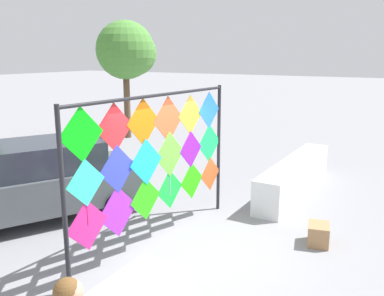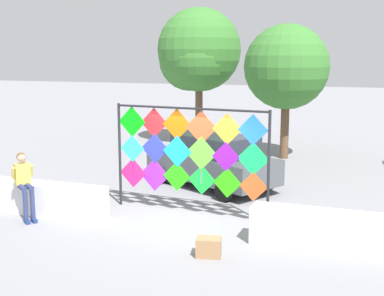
{
  "view_description": "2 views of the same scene",
  "coord_description": "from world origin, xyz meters",
  "px_view_note": "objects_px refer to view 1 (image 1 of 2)",
  "views": [
    {
      "loc": [
        -5.92,
        -3.34,
        3.38
      ],
      "look_at": [
        0.31,
        0.27,
        1.75
      ],
      "focal_mm": 38.79,
      "sensor_mm": 36.0,
      "label": 1
    },
    {
      "loc": [
        4.42,
        -11.28,
        3.96
      ],
      "look_at": [
        0.2,
        0.1,
        1.83
      ],
      "focal_mm": 48.87,
      "sensor_mm": 36.0,
      "label": 2
    }
  ],
  "objects_px": {
    "kite_display_rack": "(157,154)",
    "cardboard_box_large": "(318,234)",
    "parked_car": "(37,180)",
    "tree_far_right": "(128,52)"
  },
  "relations": [
    {
      "from": "kite_display_rack",
      "to": "cardboard_box_large",
      "type": "xyz_separation_m",
      "value": [
        1.39,
        -2.55,
        -1.48
      ]
    },
    {
      "from": "parked_car",
      "to": "cardboard_box_large",
      "type": "height_order",
      "value": "parked_car"
    },
    {
      "from": "cardboard_box_large",
      "to": "parked_car",
      "type": "bearing_deg",
      "value": 107.37
    },
    {
      "from": "kite_display_rack",
      "to": "tree_far_right",
      "type": "distance_m",
      "value": 10.36
    },
    {
      "from": "cardboard_box_large",
      "to": "tree_far_right",
      "type": "distance_m",
      "value": 11.66
    },
    {
      "from": "parked_car",
      "to": "tree_far_right",
      "type": "bearing_deg",
      "value": 25.86
    },
    {
      "from": "parked_car",
      "to": "kite_display_rack",
      "type": "bearing_deg",
      "value": -84.09
    },
    {
      "from": "kite_display_rack",
      "to": "cardboard_box_large",
      "type": "bearing_deg",
      "value": -61.33
    },
    {
      "from": "kite_display_rack",
      "to": "tree_far_right",
      "type": "height_order",
      "value": "tree_far_right"
    },
    {
      "from": "cardboard_box_large",
      "to": "tree_far_right",
      "type": "height_order",
      "value": "tree_far_right"
    }
  ]
}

